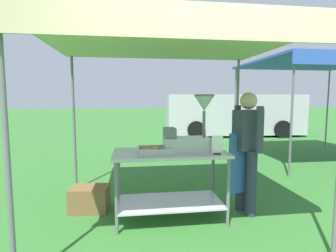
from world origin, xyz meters
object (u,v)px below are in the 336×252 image
(stall_canopy, at_px, (169,44))
(donut_fryer, at_px, (190,132))
(menu_sign, at_px, (217,146))
(supply_crate, at_px, (90,199))
(donut_cart, at_px, (170,171))
(vendor, at_px, (247,146))
(van_silver, at_px, (233,114))
(neighbour_tent, at_px, (318,64))
(donut_tray, at_px, (155,151))

(stall_canopy, xyz_separation_m, donut_fryer, (0.24, -0.12, -1.08))
(menu_sign, bearing_deg, stall_canopy, 148.19)
(supply_crate, bearing_deg, donut_cart, -21.08)
(vendor, bearing_deg, van_silver, 69.81)
(menu_sign, xyz_separation_m, neighbour_tent, (3.54, 3.06, 1.40))
(neighbour_tent, bearing_deg, donut_cart, -145.18)
(menu_sign, distance_m, vendor, 0.58)
(donut_cart, height_order, supply_crate, donut_cart)
(donut_cart, height_order, van_silver, van_silver)
(donut_tray, height_order, menu_sign, menu_sign)
(vendor, bearing_deg, donut_fryer, -173.77)
(vendor, distance_m, neighbour_tent, 4.36)
(vendor, bearing_deg, stall_canopy, 177.83)
(donut_tray, relative_size, vendor, 0.25)
(donut_cart, distance_m, neighbour_tent, 5.24)
(donut_tray, bearing_deg, stall_canopy, 37.41)
(donut_cart, bearing_deg, stall_canopy, 90.00)
(stall_canopy, height_order, donut_tray, stall_canopy)
(donut_tray, relative_size, menu_sign, 1.80)
(donut_tray, distance_m, vendor, 1.23)
(donut_cart, bearing_deg, menu_sign, -23.52)
(supply_crate, height_order, neighbour_tent, neighbour_tent)
(vendor, distance_m, supply_crate, 2.23)
(supply_crate, distance_m, van_silver, 8.55)
(menu_sign, bearing_deg, donut_fryer, 144.86)
(van_silver, bearing_deg, stall_canopy, -116.99)
(donut_cart, distance_m, menu_sign, 0.66)
(neighbour_tent, bearing_deg, donut_fryer, -143.27)
(stall_canopy, height_order, neighbour_tent, neighbour_tent)
(vendor, relative_size, van_silver, 0.29)
(donut_fryer, height_order, vendor, vendor)
(donut_tray, bearing_deg, neighbour_tent, 34.06)
(donut_fryer, bearing_deg, donut_cart, 173.52)
(van_silver, bearing_deg, neighbour_tent, -86.03)
(van_silver, bearing_deg, donut_fryer, -115.12)
(donut_cart, bearing_deg, neighbour_tent, 34.82)
(donut_cart, distance_m, van_silver, 8.34)
(vendor, bearing_deg, neighbour_tent, 42.34)
(donut_cart, height_order, donut_tray, donut_tray)
(donut_fryer, relative_size, vendor, 0.44)
(stall_canopy, bearing_deg, neighbour_tent, 33.89)
(vendor, bearing_deg, menu_sign, -150.06)
(menu_sign, bearing_deg, van_silver, 67.26)
(stall_canopy, bearing_deg, donut_fryer, -27.48)
(donut_cart, bearing_deg, van_silver, 63.31)
(donut_fryer, relative_size, van_silver, 0.13)
(menu_sign, relative_size, supply_crate, 0.41)
(stall_canopy, relative_size, supply_crate, 5.67)
(menu_sign, height_order, van_silver, van_silver)
(donut_tray, xyz_separation_m, vendor, (1.22, 0.11, 0.01))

